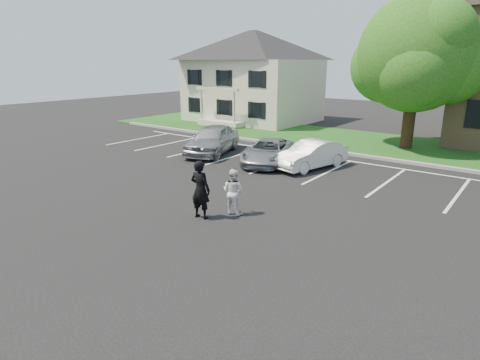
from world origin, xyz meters
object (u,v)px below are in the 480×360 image
(house, at_px, (253,76))
(car_silver_minivan, at_px, (268,152))
(car_silver_west, at_px, (213,139))
(man_white_shirt, at_px, (233,192))
(man_black_suit, at_px, (200,190))
(tree, at_px, (419,57))
(car_white_sedan, at_px, (311,155))

(house, relative_size, car_silver_minivan, 2.30)
(house, bearing_deg, car_silver_west, -64.18)
(man_white_shirt, bearing_deg, man_black_suit, 52.69)
(man_black_suit, height_order, car_silver_minivan, man_black_suit)
(tree, distance_m, man_black_suit, 16.65)
(tree, xyz_separation_m, man_white_shirt, (-1.74, -14.93, -4.55))
(man_black_suit, bearing_deg, tree, -105.28)
(man_white_shirt, distance_m, car_silver_west, 9.58)
(tree, bearing_deg, car_silver_west, -136.23)
(man_white_shirt, bearing_deg, car_white_sedan, -88.56)
(car_silver_minivan, height_order, car_white_sedan, car_white_sedan)
(tree, bearing_deg, man_black_suit, -98.44)
(car_silver_west, bearing_deg, man_white_shirt, -63.92)
(man_black_suit, bearing_deg, car_silver_minivan, -79.73)
(car_white_sedan, bearing_deg, house, 149.72)
(man_black_suit, bearing_deg, man_white_shirt, -129.40)
(man_black_suit, relative_size, car_silver_minivan, 0.45)
(tree, relative_size, man_white_shirt, 5.50)
(man_black_suit, height_order, man_white_shirt, man_black_suit)
(man_white_shirt, height_order, car_silver_west, car_silver_west)
(car_white_sedan, bearing_deg, man_white_shirt, -69.42)
(car_silver_minivan, bearing_deg, house, 109.24)
(tree, relative_size, man_black_suit, 4.40)
(tree, height_order, car_white_sedan, tree)
(tree, distance_m, car_white_sedan, 9.38)
(tree, distance_m, man_white_shirt, 15.70)
(house, xyz_separation_m, man_white_shirt, (12.74, -19.02, -3.03))
(house, distance_m, tree, 15.12)
(car_silver_minivan, bearing_deg, car_silver_west, 160.13)
(house, distance_m, man_white_shirt, 23.09)
(man_black_suit, xyz_separation_m, car_silver_west, (-6.18, 7.72, -0.17))
(man_white_shirt, bearing_deg, tree, -101.39)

